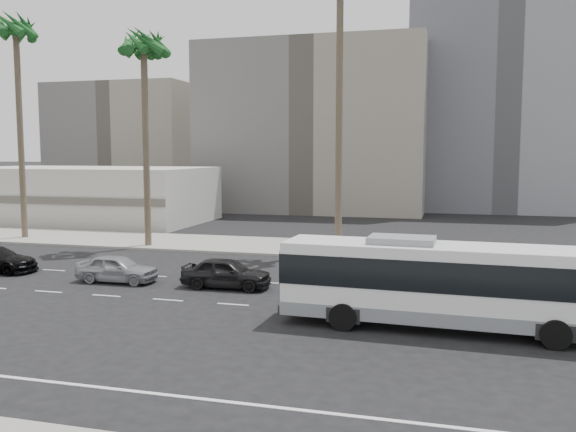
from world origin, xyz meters
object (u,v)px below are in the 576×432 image
(city_bus, at_px, (443,282))
(palm_mid, at_px, (144,49))
(car_b, at_px, (117,268))
(palm_far, at_px, (16,33))
(car_a, at_px, (226,273))

(city_bus, xyz_separation_m, palm_mid, (-19.49, 14.60, 11.34))
(city_bus, distance_m, car_b, 16.16)
(car_b, relative_size, palm_far, 0.25)
(city_bus, height_order, palm_far, palm_far)
(palm_mid, relative_size, palm_far, 0.89)
(city_bus, height_order, palm_mid, palm_mid)
(car_a, relative_size, palm_far, 0.26)
(car_b, xyz_separation_m, palm_far, (-14.62, 11.68, 14.16))
(car_a, distance_m, car_b, 5.66)
(car_a, xyz_separation_m, car_b, (-5.66, -0.19, -0.04))
(city_bus, distance_m, car_a, 10.88)
(city_bus, height_order, car_b, city_bus)
(car_a, relative_size, palm_mid, 0.29)
(palm_far, bearing_deg, car_a, -29.52)
(car_a, bearing_deg, palm_far, 59.44)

